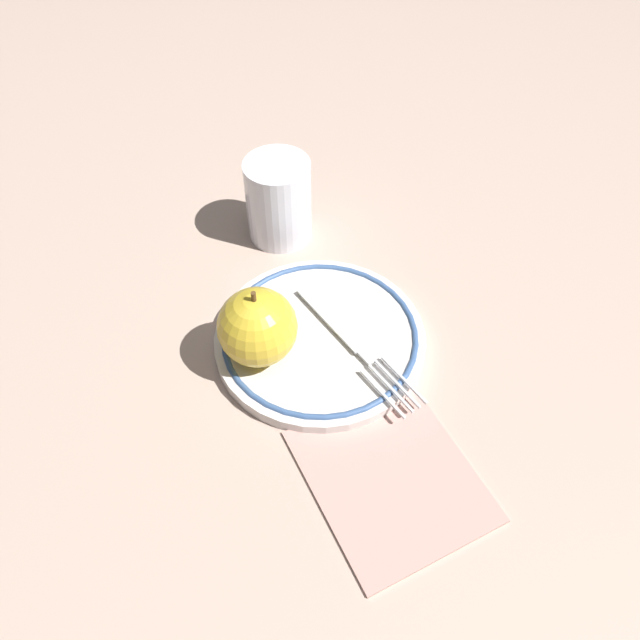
{
  "coord_description": "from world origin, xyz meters",
  "views": [
    {
      "loc": [
        0.27,
        -0.27,
        0.5
      ],
      "look_at": [
        0.01,
        0.02,
        0.04
      ],
      "focal_mm": 35.0,
      "sensor_mm": 36.0,
      "label": 1
    }
  ],
  "objects_px": {
    "plate": "(320,338)",
    "fork": "(351,341)",
    "napkin_folded": "(390,474)",
    "apple_red_whole": "(257,327)",
    "drinking_glass": "(279,200)"
  },
  "relations": [
    {
      "from": "plate",
      "to": "napkin_folded",
      "type": "distance_m",
      "value": 0.16
    },
    {
      "from": "fork",
      "to": "plate",
      "type": "bearing_deg",
      "value": -146.6
    },
    {
      "from": "apple_red_whole",
      "to": "drinking_glass",
      "type": "height_order",
      "value": "apple_red_whole"
    },
    {
      "from": "plate",
      "to": "fork",
      "type": "distance_m",
      "value": 0.03
    },
    {
      "from": "plate",
      "to": "fork",
      "type": "relative_size",
      "value": 1.16
    },
    {
      "from": "apple_red_whole",
      "to": "napkin_folded",
      "type": "distance_m",
      "value": 0.18
    },
    {
      "from": "apple_red_whole",
      "to": "plate",
      "type": "bearing_deg",
      "value": 63.9
    },
    {
      "from": "fork",
      "to": "apple_red_whole",
      "type": "bearing_deg",
      "value": -118.38
    },
    {
      "from": "plate",
      "to": "napkin_folded",
      "type": "xyz_separation_m",
      "value": [
        0.14,
        -0.07,
        -0.01
      ]
    },
    {
      "from": "plate",
      "to": "apple_red_whole",
      "type": "relative_size",
      "value": 2.5
    },
    {
      "from": "plate",
      "to": "drinking_glass",
      "type": "relative_size",
      "value": 2.16
    },
    {
      "from": "napkin_folded",
      "to": "apple_red_whole",
      "type": "bearing_deg",
      "value": 176.29
    },
    {
      "from": "plate",
      "to": "apple_red_whole",
      "type": "xyz_separation_m",
      "value": [
        -0.03,
        -0.06,
        0.05
      ]
    },
    {
      "from": "drinking_glass",
      "to": "apple_red_whole",
      "type": "bearing_deg",
      "value": -51.37
    },
    {
      "from": "drinking_glass",
      "to": "napkin_folded",
      "type": "height_order",
      "value": "drinking_glass"
    }
  ]
}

